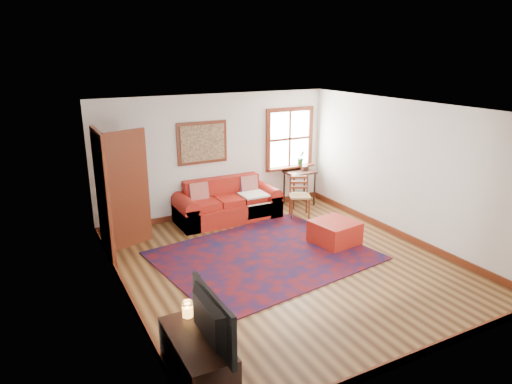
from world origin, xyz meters
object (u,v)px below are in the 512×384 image
red_leather_sofa (227,206)px  side_table (300,177)px  red_ottoman (335,232)px  media_cabinet (198,363)px  ladder_back_chair (299,193)px

red_leather_sofa → side_table: 1.85m
red_leather_sofa → side_table: size_ratio=2.73×
red_ottoman → media_cabinet: size_ratio=0.67×
red_leather_sofa → media_cabinet: red_leather_sofa is taller
media_cabinet → side_table: bearing=47.3°
side_table → media_cabinet: 6.06m
red_leather_sofa → ladder_back_chair: bearing=-19.8°
red_leather_sofa → red_ottoman: 2.35m
red_leather_sofa → red_ottoman: bearing=-59.8°
red_leather_sofa → ladder_back_chair: (1.41, -0.51, 0.21)m
ladder_back_chair → media_cabinet: size_ratio=0.83×
ladder_back_chair → red_ottoman: bearing=-98.6°
media_cabinet → ladder_back_chair: bearing=46.0°
red_leather_sofa → media_cabinet: (-2.29, -4.35, 0.02)m
red_leather_sofa → red_ottoman: red_leather_sofa is taller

